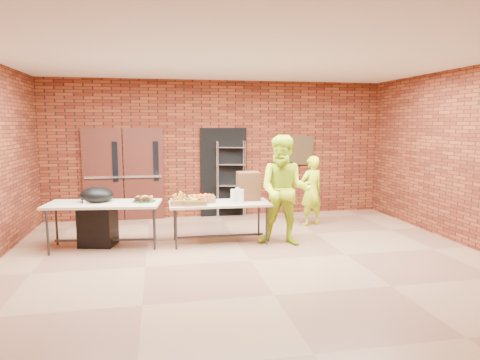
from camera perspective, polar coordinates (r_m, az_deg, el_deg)
name	(u,v)px	position (r m, az deg, el deg)	size (l,w,h in m)	color
room	(250,162)	(6.70, 1.40, 2.45)	(8.08, 7.08, 3.28)	#865F48
double_doors	(124,174)	(10.05, -15.24, 0.73)	(1.78, 0.12, 2.10)	#3F1512
dark_doorway	(223,172)	(10.16, -2.21, 1.04)	(1.10, 0.06, 2.10)	black
bronze_plaque	(296,150)	(10.53, 7.53, 3.93)	(0.85, 0.04, 0.70)	#392C17
wire_rack	(231,179)	(10.07, -1.21, 0.12)	(0.66, 0.22, 1.80)	silver
table_left	(104,207)	(7.94, -17.74, -3.40)	(2.05, 1.06, 0.81)	beige
table_right	(220,206)	(7.90, -2.73, -3.45)	(1.85, 0.79, 0.75)	beige
basket_bananas	(182,202)	(7.70, -7.73, -2.89)	(0.41, 0.32, 0.13)	olive
basket_oranges	(202,199)	(7.93, -5.14, -2.49)	(0.48, 0.37, 0.15)	olive
basket_apples	(195,202)	(7.66, -6.04, -2.93)	(0.40, 0.31, 0.12)	olive
muffin_tray	(144,199)	(7.86, -12.68, -2.48)	(0.41, 0.41, 0.10)	#124619
napkin_box	(90,201)	(7.98, -19.40, -2.67)	(0.20, 0.13, 0.07)	silver
coffee_dispenser	(248,186)	(8.10, 1.11, -0.80)	(0.41, 0.36, 0.53)	#53371C
cup_stack_front	(233,196)	(7.83, -0.96, -2.14)	(0.08, 0.08, 0.25)	silver
cup_stack_mid	(242,196)	(7.75, 0.21, -2.20)	(0.09, 0.09, 0.26)	silver
cup_stack_back	(237,195)	(7.93, -0.34, -1.97)	(0.09, 0.09, 0.26)	silver
covered_grill	(98,216)	(8.13, -18.46, -4.60)	(0.69, 0.62, 1.08)	black
volunteer_woman	(311,191)	(9.37, 9.48, -1.42)	(0.55, 0.36, 1.51)	#ADCF17
volunteer_man	(285,190)	(7.75, 5.98, -1.40)	(0.97, 0.76, 1.99)	#ADCF17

